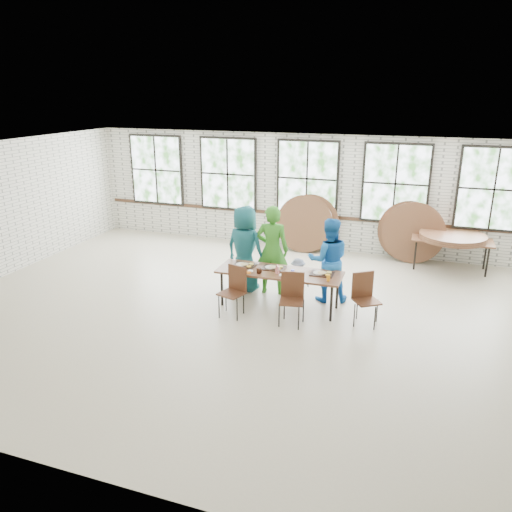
{
  "coord_description": "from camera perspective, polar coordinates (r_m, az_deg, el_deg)",
  "views": [
    {
      "loc": [
        2.94,
        -8.08,
        4.06
      ],
      "look_at": [
        0.0,
        0.4,
        1.05
      ],
      "focal_mm": 35.0,
      "sensor_mm": 36.0,
      "label": 1
    }
  ],
  "objects": [
    {
      "name": "adult_green",
      "position": [
        10.2,
        1.85,
        0.69
      ],
      "size": [
        0.74,
        0.54,
        1.87
      ],
      "primitive_type": "imported",
      "rotation": [
        0.0,
        0.0,
        3.28
      ],
      "color": "#338122",
      "rests_on": "ground"
    },
    {
      "name": "dining_table",
      "position": [
        9.6,
        2.69,
        -2.05
      ],
      "size": [
        2.41,
        0.83,
        0.74
      ],
      "rotation": [
        0.0,
        0.0,
        0.01
      ],
      "color": "brown",
      "rests_on": "ground"
    },
    {
      "name": "adult_blue",
      "position": [
        9.96,
        8.28,
        -0.46
      ],
      "size": [
        0.98,
        0.86,
        1.7
      ],
      "primitive_type": "imported",
      "rotation": [
        0.0,
        0.0,
        3.44
      ],
      "color": "blue",
      "rests_on": "ground"
    },
    {
      "name": "toddler",
      "position": [
        10.24,
        4.8,
        -2.44
      ],
      "size": [
        0.6,
        0.48,
        0.81
      ],
      "primitive_type": "imported",
      "rotation": [
        0.0,
        0.0,
        2.74
      ],
      "color": "#162446",
      "rests_on": "ground"
    },
    {
      "name": "tabletop_clutter",
      "position": [
        9.52,
        3.12,
        -1.75
      ],
      "size": [
        1.99,
        0.6,
        0.11
      ],
      "color": "black",
      "rests_on": "dining_table"
    },
    {
      "name": "storage_table",
      "position": [
        12.49,
        21.49,
        1.55
      ],
      "size": [
        1.81,
        0.77,
        0.74
      ],
      "rotation": [
        0.0,
        0.0,
        0.01
      ],
      "color": "brown",
      "rests_on": "ground"
    },
    {
      "name": "chair_near_right",
      "position": [
        9.03,
        4.15,
        -4.34
      ],
      "size": [
        0.49,
        0.48,
        0.95
      ],
      "rotation": [
        0.0,
        0.0,
        0.19
      ],
      "color": "#512D1B",
      "rests_on": "ground"
    },
    {
      "name": "round_tops_leaning",
      "position": [
        12.84,
        11.52,
        3.15
      ],
      "size": [
        4.22,
        0.39,
        1.5
      ],
      "color": "brown",
      "rests_on": "ground"
    },
    {
      "name": "adult_teal",
      "position": [
        10.39,
        -1.28,
        0.87
      ],
      "size": [
        0.99,
        0.76,
        1.81
      ],
      "primitive_type": "imported",
      "rotation": [
        0.0,
        0.0,
        2.92
      ],
      "color": "#164C54",
      "rests_on": "ground"
    },
    {
      "name": "room",
      "position": [
        13.05,
        5.88,
        8.6
      ],
      "size": [
        12.0,
        12.0,
        12.0
      ],
      "color": "#B1A58D",
      "rests_on": "ground"
    },
    {
      "name": "chair_spare",
      "position": [
        9.22,
        12.3,
        -4.24
      ],
      "size": [
        0.58,
        0.57,
        0.95
      ],
      "rotation": [
        0.0,
        0.0,
        0.61
      ],
      "color": "#512D1B",
      "rests_on": "ground"
    },
    {
      "name": "round_tops_stacked",
      "position": [
        12.46,
        21.55,
        2.07
      ],
      "size": [
        1.5,
        1.5,
        0.13
      ],
      "color": "brown",
      "rests_on": "storage_table"
    },
    {
      "name": "chair_near_left",
      "position": [
        9.33,
        -2.49,
        -3.53
      ],
      "size": [
        0.52,
        0.51,
        0.95
      ],
      "rotation": [
        0.0,
        0.0,
        -0.3
      ],
      "color": "#512D1B",
      "rests_on": "ground"
    }
  ]
}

